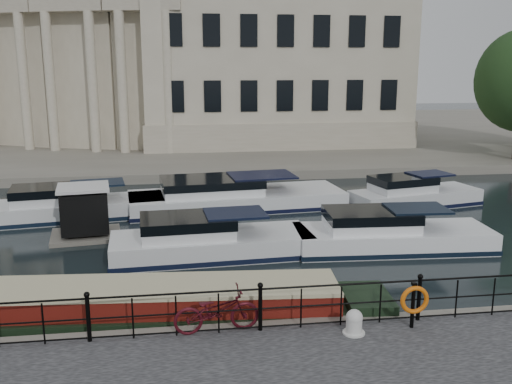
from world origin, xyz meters
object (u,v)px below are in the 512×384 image
mooring_bollard (354,322)px  narrowboat (104,316)px  life_ring_post (414,301)px  bicycle (217,311)px  harbour_hut (85,214)px

mooring_bollard → narrowboat: 6.49m
life_ring_post → mooring_bollard: bearing=-178.3°
bicycle → mooring_bollard: bicycle is taller
bicycle → narrowboat: bearing=54.0°
life_ring_post → harbour_hut: bearing=131.1°
narrowboat → life_ring_post: bearing=-11.6°
narrowboat → mooring_bollard: bearing=-15.6°
mooring_bollard → harbour_hut: harbour_hut is taller
life_ring_post → harbour_hut: harbour_hut is taller
harbour_hut → bicycle: bearing=-73.6°
life_ring_post → harbour_hut: 14.07m
mooring_bollard → harbour_hut: 13.17m
mooring_bollard → narrowboat: size_ratio=0.04×
mooring_bollard → life_ring_post: size_ratio=0.52×
mooring_bollard → life_ring_post: 1.56m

